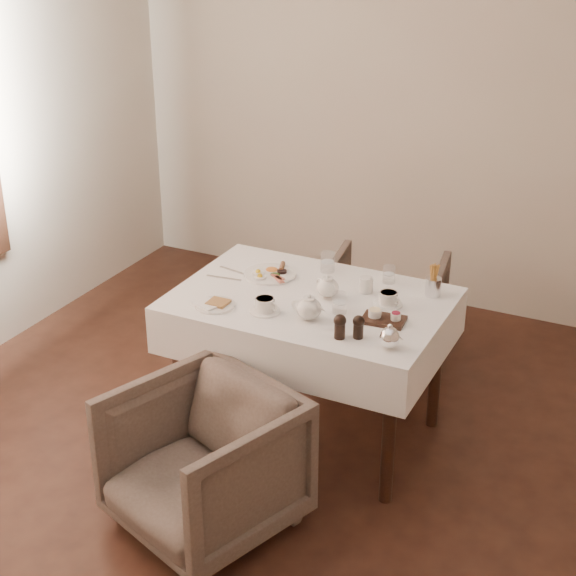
% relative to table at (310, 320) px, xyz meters
% --- Properties ---
extents(table, '(1.28, 0.88, 0.75)m').
position_rel_table_xyz_m(table, '(0.00, 0.00, 0.00)').
color(table, black).
rests_on(table, ground).
extents(armchair_near, '(0.88, 0.89, 0.64)m').
position_rel_table_xyz_m(armchair_near, '(-0.11, -0.84, -0.32)').
color(armchair_near, '#4E4239').
rests_on(armchair_near, ground).
extents(armchair_far, '(0.74, 0.76, 0.60)m').
position_rel_table_xyz_m(armchair_far, '(0.06, 0.91, -0.34)').
color(armchair_far, '#4E4239').
rests_on(armchair_far, ground).
extents(breakfast_plate, '(0.26, 0.26, 0.03)m').
position_rel_table_xyz_m(breakfast_plate, '(-0.29, 0.15, 0.13)').
color(breakfast_plate, white).
rests_on(breakfast_plate, table).
extents(side_plate, '(0.20, 0.19, 0.02)m').
position_rel_table_xyz_m(side_plate, '(-0.37, -0.28, 0.13)').
color(side_plate, white).
rests_on(side_plate, table).
extents(teapot_centre, '(0.18, 0.16, 0.12)m').
position_rel_table_xyz_m(teapot_centre, '(0.07, 0.04, 0.17)').
color(teapot_centre, white).
rests_on(teapot_centre, table).
extents(teapot_front, '(0.16, 0.12, 0.13)m').
position_rel_table_xyz_m(teapot_front, '(0.09, -0.21, 0.18)').
color(teapot_front, white).
rests_on(teapot_front, table).
extents(creamer, '(0.07, 0.07, 0.08)m').
position_rel_table_xyz_m(creamer, '(0.21, 0.17, 0.16)').
color(creamer, white).
rests_on(creamer, table).
extents(teacup_near, '(0.14, 0.14, 0.07)m').
position_rel_table_xyz_m(teacup_near, '(-0.12, -0.23, 0.15)').
color(teacup_near, white).
rests_on(teacup_near, table).
extents(teacup_far, '(0.13, 0.13, 0.07)m').
position_rel_table_xyz_m(teacup_far, '(0.36, 0.09, 0.15)').
color(teacup_far, white).
rests_on(teacup_far, table).
extents(glass_left, '(0.09, 0.09, 0.10)m').
position_rel_table_xyz_m(glass_left, '(-0.05, 0.32, 0.17)').
color(glass_left, silver).
rests_on(glass_left, table).
extents(glass_mid, '(0.08, 0.08, 0.10)m').
position_rel_table_xyz_m(glass_mid, '(0.18, -0.08, 0.16)').
color(glass_mid, silver).
rests_on(glass_mid, table).
extents(glass_right, '(0.08, 0.08, 0.09)m').
position_rel_table_xyz_m(glass_right, '(0.27, 0.33, 0.16)').
color(glass_right, silver).
rests_on(glass_right, table).
extents(condiment_board, '(0.20, 0.15, 0.05)m').
position_rel_table_xyz_m(condiment_board, '(0.40, -0.08, 0.13)').
color(condiment_board, black).
rests_on(condiment_board, table).
extents(pepper_mill_left, '(0.07, 0.07, 0.11)m').
position_rel_table_xyz_m(pepper_mill_left, '(0.28, -0.31, 0.17)').
color(pepper_mill_left, black).
rests_on(pepper_mill_left, table).
extents(pepper_mill_right, '(0.06, 0.06, 0.11)m').
position_rel_table_xyz_m(pepper_mill_right, '(0.35, -0.27, 0.17)').
color(pepper_mill_right, black).
rests_on(pepper_mill_right, table).
extents(silver_pot, '(0.11, 0.10, 0.12)m').
position_rel_table_xyz_m(silver_pot, '(0.50, -0.30, 0.17)').
color(silver_pot, white).
rests_on(silver_pot, table).
extents(fries_cup, '(0.08, 0.08, 0.16)m').
position_rel_table_xyz_m(fries_cup, '(0.51, 0.28, 0.19)').
color(fries_cup, silver).
rests_on(fries_cup, table).
extents(cutlery_fork, '(0.18, 0.05, 0.00)m').
position_rel_table_xyz_m(cutlery_fork, '(-0.48, 0.11, 0.12)').
color(cutlery_fork, silver).
rests_on(cutlery_fork, table).
extents(cutlery_knife, '(0.19, 0.04, 0.00)m').
position_rel_table_xyz_m(cutlery_knife, '(-0.48, 0.01, 0.12)').
color(cutlery_knife, silver).
rests_on(cutlery_knife, table).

